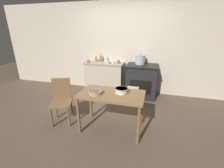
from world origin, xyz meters
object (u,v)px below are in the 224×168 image
at_px(bottle_left, 96,59).
at_px(bottle_far_left, 106,59).
at_px(stove, 141,81).
at_px(stock_pot, 140,60).
at_px(bottle_mid_left, 101,58).
at_px(cup_center_left, 118,62).
at_px(cup_mid_right, 88,61).
at_px(cup_center_right, 113,62).
at_px(flour_sack, 133,95).
at_px(mixing_bowl_small, 121,90).
at_px(chair, 62,100).
at_px(cup_center, 108,62).
at_px(mixing_bowl_large, 95,92).
at_px(work_table, 111,99).

bearing_deg(bottle_left, bottle_far_left, 6.98).
bearing_deg(bottle_left, stove, -6.00).
relative_size(stove, stock_pot, 3.28).
bearing_deg(bottle_mid_left, stove, -8.22).
xyz_separation_m(stock_pot, cup_center_left, (-0.59, -0.05, -0.09)).
xyz_separation_m(stove, cup_mid_right, (-1.54, -0.08, 0.48)).
bearing_deg(cup_center_right, bottle_far_left, 143.20).
distance_m(flour_sack, bottle_left, 1.57).
relative_size(mixing_bowl_small, cup_center_left, 2.42).
bearing_deg(chair, cup_center, 52.19).
bearing_deg(stove, mixing_bowl_large, -110.45).
bearing_deg(cup_mid_right, work_table, -54.49).
xyz_separation_m(chair, bottle_left, (0.06, 1.81, 0.49)).
distance_m(flour_sack, stock_pot, 1.00).
height_order(bottle_left, bottle_mid_left, bottle_mid_left).
relative_size(stock_pot, cup_center_left, 2.76).
distance_m(mixing_bowl_small, bottle_left, 2.11).
relative_size(work_table, bottle_mid_left, 4.82).
distance_m(mixing_bowl_small, cup_center_right, 1.69).
xyz_separation_m(bottle_mid_left, cup_center, (0.30, -0.28, -0.04)).
relative_size(mixing_bowl_large, cup_mid_right, 3.16).
bearing_deg(chair, cup_center_right, 48.76).
bearing_deg(cup_center, mixing_bowl_large, -80.39).
distance_m(work_table, cup_mid_right, 1.99).
relative_size(chair, cup_center_left, 8.83).
relative_size(chair, bottle_far_left, 4.79).
xyz_separation_m(mixing_bowl_large, bottle_far_left, (-0.43, 1.96, 0.20)).
xyz_separation_m(mixing_bowl_large, cup_mid_right, (-0.87, 1.69, 0.17)).
xyz_separation_m(work_table, mixing_bowl_large, (-0.27, -0.10, 0.15)).
relative_size(bottle_left, cup_center, 1.70).
bearing_deg(cup_center_left, flour_sack, -45.61).
bearing_deg(bottle_far_left, chair, -100.85).
height_order(mixing_bowl_large, cup_center, cup_center).
height_order(bottle_far_left, bottle_left, bottle_far_left).
bearing_deg(bottle_left, bottle_mid_left, 14.56).
relative_size(work_table, flour_sack, 2.78).
distance_m(flour_sack, mixing_bowl_small, 1.26).
relative_size(bottle_far_left, bottle_mid_left, 0.77).
height_order(stove, mixing_bowl_small, stove).
bearing_deg(flour_sack, mixing_bowl_small, -93.28).
distance_m(chair, cup_mid_right, 1.66).
bearing_deg(stove, flour_sack, -108.75).
bearing_deg(mixing_bowl_large, work_table, 19.78).
xyz_separation_m(stock_pot, cup_center, (-0.87, -0.18, -0.09)).
bearing_deg(work_table, bottle_mid_left, 114.68).
xyz_separation_m(bottle_left, cup_center_left, (0.71, -0.11, -0.02)).
height_order(work_table, stock_pot, stock_pot).
height_order(chair, cup_mid_right, cup_mid_right).
height_order(work_table, flour_sack, work_table).
height_order(work_table, mixing_bowl_small, mixing_bowl_small).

